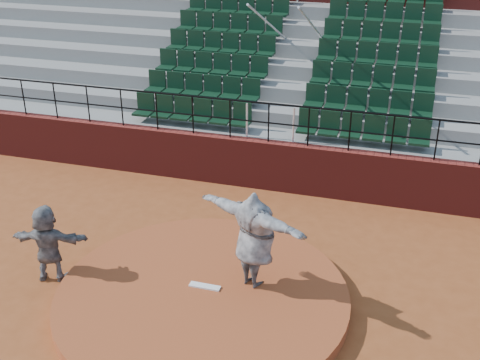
# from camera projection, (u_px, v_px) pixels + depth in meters

# --- Properties ---
(ground) EXTENTS (90.00, 90.00, 0.00)m
(ground) POSITION_uv_depth(u_px,v_px,m) (203.00, 302.00, 11.35)
(ground) COLOR brown
(ground) RESTS_ON ground
(pitchers_mound) EXTENTS (5.50, 5.50, 0.25)m
(pitchers_mound) POSITION_uv_depth(u_px,v_px,m) (202.00, 297.00, 11.30)
(pitchers_mound) COLOR #9D4723
(pitchers_mound) RESTS_ON ground
(pitching_rubber) EXTENTS (0.60, 0.15, 0.03)m
(pitching_rubber) POSITION_uv_depth(u_px,v_px,m) (205.00, 286.00, 11.36)
(pitching_rubber) COLOR white
(pitching_rubber) RESTS_ON pitchers_mound
(boundary_wall) EXTENTS (24.00, 0.30, 1.30)m
(boundary_wall) POSITION_uv_depth(u_px,v_px,m) (268.00, 165.00, 15.37)
(boundary_wall) COLOR maroon
(boundary_wall) RESTS_ON ground
(wall_railing) EXTENTS (24.04, 0.05, 1.03)m
(wall_railing) POSITION_uv_depth(u_px,v_px,m) (269.00, 114.00, 14.76)
(wall_railing) COLOR black
(wall_railing) RESTS_ON boundary_wall
(seating_deck) EXTENTS (24.00, 5.97, 4.63)m
(seating_deck) POSITION_uv_depth(u_px,v_px,m) (297.00, 93.00, 18.16)
(seating_deck) COLOR gray
(seating_deck) RESTS_ON ground
(press_box_facade) EXTENTS (24.00, 3.00, 7.10)m
(press_box_facade) POSITION_uv_depth(u_px,v_px,m) (323.00, 0.00, 20.63)
(press_box_facade) COLOR maroon
(press_box_facade) RESTS_ON ground
(pitcher) EXTENTS (2.46, 1.60, 1.96)m
(pitcher) POSITION_uv_depth(u_px,v_px,m) (254.00, 239.00, 11.06)
(pitcher) COLOR black
(pitcher) RESTS_ON pitchers_mound
(fielder) EXTENTS (1.57, 0.77, 1.62)m
(fielder) POSITION_uv_depth(u_px,v_px,m) (48.00, 243.00, 11.70)
(fielder) COLOR black
(fielder) RESTS_ON ground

